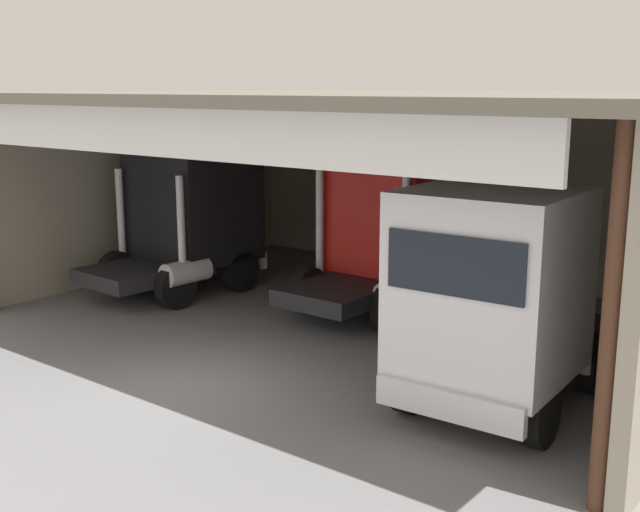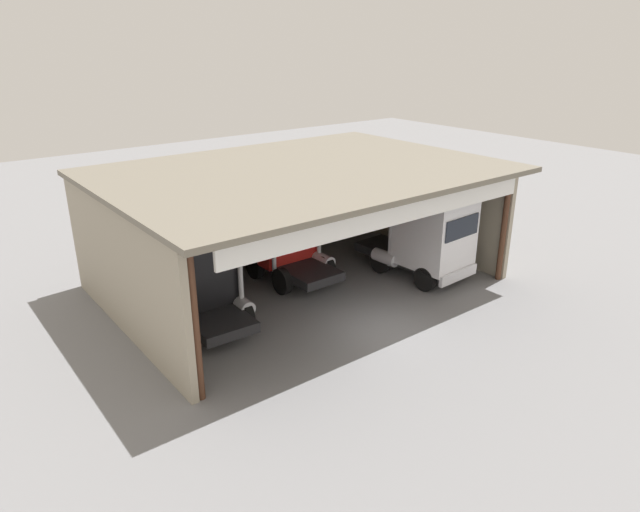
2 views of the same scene
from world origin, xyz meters
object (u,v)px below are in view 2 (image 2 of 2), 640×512
at_px(oil_drum, 208,252).
at_px(truck_white_center_bay, 429,236).
at_px(truck_black_yard_outside, 196,273).
at_px(truck_red_right_bay, 285,234).
at_px(tool_cart, 194,257).

bearing_deg(oil_drum, truck_white_center_bay, -48.96).
relative_size(truck_black_yard_outside, oil_drum, 4.86).
relative_size(truck_red_right_bay, truck_white_center_bay, 0.80).
relative_size(oil_drum, tool_cart, 0.92).
bearing_deg(truck_red_right_bay, oil_drum, 117.06).
bearing_deg(tool_cart, truck_black_yard_outside, -114.26).
height_order(truck_white_center_bay, tool_cart, truck_white_center_bay).
relative_size(truck_black_yard_outside, truck_white_center_bay, 0.84).
relative_size(truck_white_center_bay, oil_drum, 5.77).
bearing_deg(truck_black_yard_outside, truck_white_center_bay, -11.48).
xyz_separation_m(truck_red_right_bay, oil_drum, (-1.84, 3.58, -1.46)).
distance_m(truck_white_center_bay, oil_drum, 9.98).
bearing_deg(oil_drum, truck_black_yard_outside, -120.66).
xyz_separation_m(truck_white_center_bay, oil_drum, (-6.48, 7.45, -1.43)).
height_order(truck_red_right_bay, tool_cart, truck_red_right_bay).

